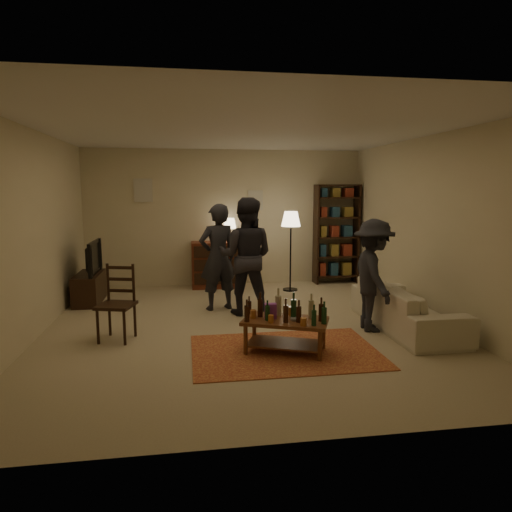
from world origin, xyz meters
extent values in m
plane|color=#C6B793|center=(0.00, 0.00, 0.00)|extent=(6.00, 6.00, 0.00)
plane|color=beige|center=(0.00, 3.00, 1.35)|extent=(5.50, 0.00, 5.50)
plane|color=beige|center=(-2.75, 0.00, 1.35)|extent=(0.00, 6.00, 6.00)
plane|color=beige|center=(2.75, 0.00, 1.35)|extent=(0.00, 6.00, 6.00)
plane|color=beige|center=(0.00, -3.00, 1.35)|extent=(5.50, 0.00, 5.50)
plane|color=white|center=(0.00, 0.00, 2.70)|extent=(6.00, 6.00, 0.00)
cube|color=beige|center=(-1.60, 2.98, 1.90)|extent=(0.35, 0.03, 0.45)
cube|color=beige|center=(0.60, 2.98, 1.70)|extent=(0.30, 0.03, 0.40)
cube|color=maroon|center=(0.34, -1.07, 0.01)|extent=(2.20, 1.50, 0.01)
cube|color=brown|center=(0.34, -1.07, 0.38)|extent=(1.11, 0.87, 0.04)
cube|color=brown|center=(0.34, -1.07, 0.11)|extent=(0.98, 0.74, 0.02)
cylinder|color=brown|center=(-0.14, -1.09, 0.18)|extent=(0.05, 0.05, 0.36)
cylinder|color=brown|center=(0.65, -1.43, 0.18)|extent=(0.05, 0.05, 0.36)
cylinder|color=brown|center=(0.02, -0.71, 0.18)|extent=(0.05, 0.05, 0.36)
cylinder|color=brown|center=(0.81, -1.04, 0.18)|extent=(0.05, 0.05, 0.36)
cylinder|color=#BA6A2B|center=(-0.03, -0.96, 0.45)|extent=(0.07, 0.07, 0.10)
cylinder|color=#BA6A2B|center=(0.14, -1.17, 0.45)|extent=(0.07, 0.07, 0.09)
cylinder|color=#BA6A2B|center=(0.44, -0.92, 0.46)|extent=(0.07, 0.07, 0.11)
cylinder|color=#BA6A2B|center=(0.48, -1.34, 0.45)|extent=(0.07, 0.07, 0.09)
cube|color=purple|center=(0.18, -0.98, 0.49)|extent=(0.15, 0.10, 0.18)
cylinder|color=gray|center=(0.44, -1.13, 0.41)|extent=(0.12, 0.12, 0.03)
cube|color=black|center=(-1.70, -0.31, 0.46)|extent=(0.53, 0.53, 0.04)
cylinder|color=black|center=(-1.91, -0.43, 0.22)|extent=(0.04, 0.04, 0.45)
cylinder|color=black|center=(-1.58, -0.53, 0.22)|extent=(0.04, 0.04, 0.45)
cylinder|color=black|center=(-1.82, -0.10, 0.22)|extent=(0.04, 0.04, 0.45)
cylinder|color=black|center=(-1.49, -0.19, 0.22)|extent=(0.04, 0.04, 0.45)
cube|color=black|center=(-1.65, -0.15, 0.73)|extent=(0.34, 0.12, 0.51)
cube|color=black|center=(-2.45, 1.80, 0.25)|extent=(0.40, 1.00, 0.50)
imported|color=black|center=(-2.43, 1.80, 0.78)|extent=(0.13, 0.97, 0.56)
cube|color=maroon|center=(-0.20, 2.72, 0.45)|extent=(1.00, 0.48, 0.90)
cube|color=black|center=(-0.20, 2.47, 0.22)|extent=(0.92, 0.02, 0.22)
cube|color=black|center=(-0.20, 2.47, 0.48)|extent=(0.92, 0.02, 0.22)
cube|color=black|center=(-0.20, 2.47, 0.74)|extent=(0.92, 0.02, 0.22)
cylinder|color=black|center=(0.05, 2.72, 0.92)|extent=(0.12, 0.12, 0.04)
cylinder|color=black|center=(0.05, 2.72, 1.05)|extent=(0.02, 0.02, 0.22)
cone|color=#FFE5B2|center=(0.05, 2.72, 1.26)|extent=(0.26, 0.26, 0.20)
cube|color=black|center=(1.82, 2.78, 1.00)|extent=(0.04, 0.34, 2.00)
cube|color=black|center=(2.68, 2.78, 1.00)|extent=(0.04, 0.34, 2.00)
cube|color=black|center=(2.25, 2.78, 0.15)|extent=(0.90, 0.34, 0.03)
cube|color=black|center=(2.25, 2.78, 0.55)|extent=(0.90, 0.34, 0.03)
cube|color=black|center=(2.25, 2.78, 0.95)|extent=(0.90, 0.34, 0.03)
cube|color=black|center=(2.25, 2.78, 1.35)|extent=(0.90, 0.34, 0.03)
cube|color=black|center=(2.25, 2.78, 1.75)|extent=(0.90, 0.34, 0.03)
cube|color=black|center=(2.25, 2.78, 2.00)|extent=(0.90, 0.34, 0.03)
cube|color=maroon|center=(1.95, 2.78, 0.29)|extent=(0.12, 0.22, 0.26)
cube|color=navy|center=(2.20, 2.78, 0.29)|extent=(0.15, 0.22, 0.26)
cube|color=olive|center=(2.47, 2.78, 0.29)|extent=(0.18, 0.22, 0.26)
cube|color=navy|center=(1.95, 2.78, 0.69)|extent=(0.12, 0.22, 0.24)
cube|color=olive|center=(2.20, 2.78, 0.69)|extent=(0.15, 0.22, 0.24)
cube|color=maroon|center=(2.47, 2.78, 0.69)|extent=(0.18, 0.22, 0.24)
cube|color=olive|center=(1.95, 2.78, 1.07)|extent=(0.12, 0.22, 0.22)
cube|color=maroon|center=(2.20, 2.78, 1.07)|extent=(0.15, 0.22, 0.22)
cube|color=navy|center=(2.47, 2.78, 1.07)|extent=(0.18, 0.22, 0.22)
cube|color=maroon|center=(1.95, 2.78, 1.47)|extent=(0.12, 0.22, 0.20)
cube|color=navy|center=(2.20, 2.78, 1.47)|extent=(0.15, 0.22, 0.20)
cube|color=olive|center=(2.47, 2.78, 1.47)|extent=(0.18, 0.22, 0.20)
cube|color=navy|center=(1.95, 2.78, 1.85)|extent=(0.12, 0.22, 0.18)
cube|color=olive|center=(2.20, 2.78, 1.85)|extent=(0.15, 0.22, 0.18)
cube|color=maroon|center=(2.47, 2.78, 1.85)|extent=(0.18, 0.22, 0.18)
cylinder|color=black|center=(1.15, 2.19, 0.01)|extent=(0.28, 0.28, 0.03)
cylinder|color=black|center=(1.15, 2.19, 0.66)|extent=(0.03, 0.03, 1.33)
cone|color=#FFE5B2|center=(1.15, 2.19, 1.37)|extent=(0.36, 0.36, 0.28)
imported|color=beige|center=(2.20, -0.40, 0.30)|extent=(0.81, 2.08, 0.61)
imported|color=#23242A|center=(-0.30, 1.03, 0.85)|extent=(0.71, 0.57, 1.70)
imported|color=#25242B|center=(0.10, 0.70, 0.90)|extent=(1.04, 0.91, 1.80)
imported|color=#23242A|center=(1.70, -0.40, 0.76)|extent=(0.64, 1.03, 1.53)
camera|label=1|loc=(-0.80, -6.16, 1.92)|focal=32.00mm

